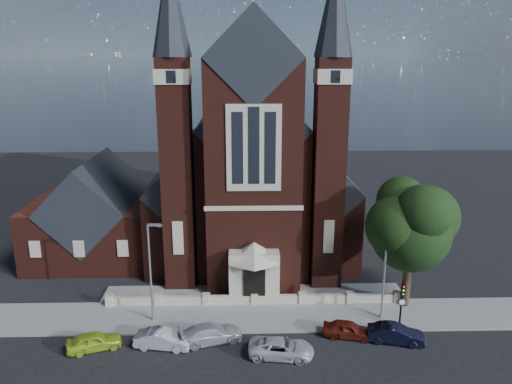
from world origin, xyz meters
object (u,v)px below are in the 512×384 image
street_tree (414,228)px  car_silver_b (211,333)px  car_silver_a (163,339)px  church (251,167)px  traffic_signal (402,298)px  car_lime_van (94,341)px  parish_hall (97,217)px  street_lamp_left (151,267)px  street_lamp_right (386,265)px  car_white_suv (281,348)px  car_dark_red (348,329)px  car_navy (396,334)px

street_tree → car_silver_b: size_ratio=2.32×
car_silver_a → church: bearing=-8.0°
traffic_signal → car_lime_van: (-22.49, -2.18, -1.93)m
parish_hall → street_lamp_left: (8.09, -14.00, 0.59)m
church → parish_hall: 17.26m
church → street_tree: 21.38m
street_tree → street_lamp_right: street_tree is taller
church → car_white_suv: church is taller
car_silver_a → car_silver_b: car_silver_b is taller
street_tree → car_lime_van: street_tree is taller
church → car_dark_red: (6.81, -21.56, -7.56)m
car_silver_a → parish_hall: bearing=36.3°
church → car_navy: (10.12, -22.35, -7.52)m
parish_hall → car_white_suv: (17.69, -18.94, -3.38)m
street_tree → car_silver_a: 20.95m
church → parish_hall: bearing=-162.8°
street_lamp_right → parish_hall: bearing=151.8°
street_tree → car_lime_van: (-24.08, -5.46, -6.31)m
car_navy → car_white_suv: bearing=113.7°
street_lamp_right → car_white_suv: street_lamp_right is taller
car_dark_red → car_lime_van: bearing=106.2°
car_navy → car_lime_van: bearing=104.3°
street_lamp_left → car_navy: bearing=-10.7°
street_lamp_left → car_silver_b: size_ratio=1.76×
traffic_signal → car_lime_van: traffic_signal is taller
street_tree → street_lamp_left: size_ratio=1.32×
church → street_lamp_left: bearing=-112.7°
street_lamp_right → car_lime_van: bearing=-170.1°
car_dark_red → car_navy: (3.31, -0.79, 0.04)m
traffic_signal → car_silver_a: (-17.65, -2.08, -1.92)m
street_tree → car_navy: (-2.48, -5.12, -6.29)m
street_lamp_left → car_lime_van: street_lamp_left is taller
church → car_lime_van: (-11.49, -22.70, -7.54)m
traffic_signal → church: bearing=118.2°
church → street_tree: size_ratio=3.26×
parish_hall → street_lamp_right: 29.62m
street_lamp_left → street_lamp_right: same height
parish_hall → street_tree: size_ratio=1.14×
car_silver_a → car_white_suv: car_silver_a is taller
street_lamp_left → car_dark_red: size_ratio=2.19×
street_lamp_right → traffic_signal: bearing=-60.0°
car_silver_a → car_silver_b: size_ratio=0.87×
car_silver_b → car_navy: (13.41, -0.42, 0.00)m
traffic_signal → car_silver_b: traffic_signal is taller
street_tree → car_white_suv: 14.25m
church → car_silver_a: bearing=-106.4°
car_white_suv → car_navy: bearing=-72.4°
street_tree → car_silver_a: bearing=-164.4°
street_tree → car_white_suv: (-10.91, -6.64, -6.33)m
street_lamp_right → car_navy: bearing=-89.5°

